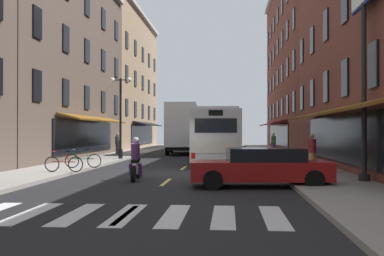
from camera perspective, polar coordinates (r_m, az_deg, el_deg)
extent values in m
cube|color=black|center=(20.10, -1.94, -5.94)|extent=(34.80, 80.00, 0.10)
cube|color=#DBCC4C|center=(10.32, -8.48, -10.85)|extent=(0.14, 2.40, 0.01)
cube|color=#DBCC4C|center=(16.65, -3.34, -6.89)|extent=(0.14, 2.40, 0.01)
cube|color=#DBCC4C|center=(23.07, -1.08, -5.10)|extent=(0.14, 2.40, 0.01)
cube|color=#DBCC4C|center=(29.53, 0.19, -4.09)|extent=(0.14, 2.40, 0.01)
cube|color=#DBCC4C|center=(36.00, 1.01, -3.44)|extent=(0.14, 2.40, 0.01)
cube|color=#DBCC4C|center=(42.48, 1.57, -2.99)|extent=(0.14, 2.40, 0.01)
cube|color=#DBCC4C|center=(48.97, 1.98, -2.66)|extent=(0.14, 2.40, 0.01)
cube|color=#DBCC4C|center=(55.46, 2.30, -2.40)|extent=(0.14, 2.40, 0.01)
cube|color=silver|center=(11.02, -19.87, -10.16)|extent=(0.50, 2.80, 0.01)
cube|color=silver|center=(10.62, -14.37, -10.54)|extent=(0.50, 2.80, 0.01)
cube|color=silver|center=(10.32, -8.48, -10.85)|extent=(0.50, 2.80, 0.01)
cube|color=silver|center=(10.13, -2.29, -11.05)|extent=(0.50, 2.80, 0.01)
cube|color=silver|center=(10.05, 4.06, -11.13)|extent=(0.50, 2.80, 0.01)
cube|color=silver|center=(10.10, 10.43, -11.07)|extent=(0.50, 2.80, 0.01)
cube|color=gray|center=(21.58, -17.76, -5.22)|extent=(3.00, 80.00, 0.14)
cube|color=gray|center=(20.28, 14.94, -5.54)|extent=(3.00, 80.00, 0.14)
cube|color=brown|center=(33.26, -19.93, 8.32)|extent=(8.00, 19.90, 13.87)
cube|color=black|center=(31.41, -13.25, -1.04)|extent=(0.10, 12.00, 2.10)
cube|color=brown|center=(31.21, -12.00, 1.16)|extent=(1.38, 11.20, 0.44)
cube|color=black|center=(24.04, -19.14, 5.13)|extent=(0.10, 1.00, 1.60)
cube|color=black|center=(27.73, -15.79, 4.37)|extent=(0.10, 1.00, 1.60)
cube|color=black|center=(31.49, -13.24, 3.79)|extent=(0.10, 1.00, 1.60)
cube|color=black|center=(35.31, -11.23, 3.32)|extent=(0.10, 1.00, 1.60)
cube|color=black|center=(39.16, -9.63, 2.94)|extent=(0.10, 1.00, 1.60)
cube|color=black|center=(24.55, -19.12, 12.58)|extent=(0.10, 1.00, 1.60)
cube|color=black|center=(28.18, -15.77, 10.87)|extent=(0.10, 1.00, 1.60)
cube|color=black|center=(31.89, -13.22, 9.53)|extent=(0.10, 1.00, 1.60)
cube|color=black|center=(35.67, -11.23, 8.46)|extent=(0.10, 1.00, 1.60)
cube|color=black|center=(39.49, -9.62, 7.58)|extent=(0.10, 1.00, 1.60)
cube|color=black|center=(32.60, -13.21, 15.08)|extent=(0.10, 1.00, 1.60)
cube|color=black|center=(36.30, -11.22, 13.45)|extent=(0.10, 1.00, 1.60)
cube|color=black|center=(40.06, -9.61, 12.12)|extent=(0.10, 1.00, 1.60)
cube|color=#9E8466|center=(52.05, -10.67, 5.92)|extent=(8.00, 19.90, 15.32)
cube|color=#B2AD9E|center=(52.46, -6.20, 13.99)|extent=(0.44, 19.40, 0.40)
cube|color=black|center=(50.81, -6.28, -0.83)|extent=(0.10, 12.00, 2.10)
cube|color=black|center=(50.69, -5.49, 0.52)|extent=(1.38, 11.20, 0.44)
cube|color=black|center=(43.05, -8.31, 2.63)|extent=(0.10, 1.00, 1.60)
cube|color=black|center=(46.95, -7.21, 2.37)|extent=(0.10, 1.00, 1.60)
cube|color=black|center=(50.86, -6.28, 2.15)|extent=(0.10, 1.00, 1.60)
cube|color=black|center=(54.79, -5.48, 1.96)|extent=(0.10, 1.00, 1.60)
cube|color=black|center=(58.73, -4.80, 1.80)|extent=(0.10, 1.00, 1.60)
cube|color=black|center=(43.34, -8.30, 6.86)|extent=(0.10, 1.00, 1.60)
cube|color=black|center=(47.21, -7.21, 6.25)|extent=(0.10, 1.00, 1.60)
cube|color=black|center=(51.11, -6.28, 5.74)|extent=(0.10, 1.00, 1.60)
cube|color=black|center=(55.02, -5.48, 5.29)|extent=(0.10, 1.00, 1.60)
cube|color=black|center=(58.94, -4.79, 4.91)|extent=(0.10, 1.00, 1.60)
cube|color=black|center=(43.86, -8.30, 11.01)|extent=(0.10, 1.00, 1.60)
cube|color=black|center=(47.70, -7.20, 10.08)|extent=(0.10, 1.00, 1.60)
cube|color=black|center=(51.55, -6.27, 9.28)|extent=(0.10, 1.00, 1.60)
cube|color=black|center=(55.43, -5.48, 8.59)|extent=(0.10, 1.00, 1.60)
cube|color=black|center=(59.33, -4.79, 7.99)|extent=(0.10, 1.00, 1.60)
cube|color=black|center=(20.51, 18.95, -1.33)|extent=(0.10, 16.00, 2.10)
cube|color=brown|center=(20.37, 17.00, 2.04)|extent=(1.38, 14.93, 0.44)
cube|color=black|center=(17.01, 22.11, 7.46)|extent=(0.10, 1.00, 1.60)
cube|color=black|center=(20.64, 18.93, 6.05)|extent=(0.10, 1.00, 1.60)
cube|color=black|center=(24.33, 16.71, 5.05)|extent=(0.10, 1.00, 1.60)
cube|color=black|center=(28.06, 15.08, 4.31)|extent=(0.10, 1.00, 1.60)
cube|color=black|center=(31.80, 13.84, 3.75)|extent=(0.10, 1.00, 1.60)
cube|color=black|center=(21.25, 18.90, 14.65)|extent=(0.10, 1.00, 1.60)
cube|color=black|center=(24.85, 16.69, 12.42)|extent=(0.10, 1.00, 1.60)
cube|color=black|center=(28.50, 15.07, 10.74)|extent=(0.10, 1.00, 1.60)
cube|color=black|center=(32.19, 13.83, 9.44)|extent=(0.10, 1.00, 1.60)
cube|color=brown|center=(47.96, 15.72, 8.07)|extent=(8.00, 26.57, 17.96)
cube|color=black|center=(46.82, 10.88, -0.86)|extent=(0.10, 16.00, 2.10)
cube|color=maroon|center=(46.76, 10.01, 0.61)|extent=(1.38, 14.93, 0.44)
cube|color=black|center=(35.56, 12.87, 3.30)|extent=(0.10, 1.00, 1.60)
cube|color=black|center=(39.32, 12.07, 2.93)|extent=(0.10, 1.00, 1.60)
cube|color=black|center=(43.10, 11.42, 2.63)|extent=(0.10, 1.00, 1.60)
cube|color=black|center=(46.88, 10.88, 2.38)|extent=(0.10, 1.00, 1.60)
cube|color=black|center=(50.66, 10.41, 2.17)|extent=(0.10, 1.00, 1.60)
cube|color=black|center=(54.45, 10.01, 1.98)|extent=(0.10, 1.00, 1.60)
cube|color=black|center=(58.24, 9.66, 1.82)|extent=(0.10, 1.00, 1.60)
cube|color=black|center=(35.91, 12.86, 8.40)|extent=(0.10, 1.00, 1.60)
cube|color=black|center=(39.64, 12.07, 7.56)|extent=(0.10, 1.00, 1.60)
cube|color=black|center=(43.39, 11.42, 6.86)|extent=(0.10, 1.00, 1.60)
cube|color=black|center=(47.15, 10.87, 6.27)|extent=(0.10, 1.00, 1.60)
cube|color=black|center=(50.91, 10.41, 5.77)|extent=(0.10, 1.00, 1.60)
cube|color=black|center=(54.68, 10.01, 5.33)|extent=(0.10, 1.00, 1.60)
cube|color=black|center=(58.46, 9.66, 4.96)|extent=(0.10, 1.00, 1.60)
cube|color=black|center=(36.54, 12.85, 13.36)|extent=(0.10, 1.00, 1.60)
cube|color=black|center=(40.22, 12.06, 12.08)|extent=(0.10, 1.00, 1.60)
cube|color=black|center=(43.91, 11.41, 11.00)|extent=(0.10, 1.00, 1.60)
cube|color=black|center=(47.63, 10.86, 10.10)|extent=(0.10, 1.00, 1.60)
cube|color=black|center=(51.36, 10.40, 9.32)|extent=(0.10, 1.00, 1.60)
cube|color=black|center=(55.10, 10.00, 8.65)|extent=(0.10, 1.00, 1.60)
cube|color=black|center=(58.85, 9.65, 8.06)|extent=(0.10, 1.00, 1.60)
cube|color=black|center=(44.66, 11.40, 15.03)|extent=(0.10, 1.00, 1.60)
cube|color=black|center=(48.32, 10.86, 13.83)|extent=(0.10, 1.00, 1.60)
cube|color=black|center=(52.00, 10.39, 12.80)|extent=(0.10, 1.00, 1.60)
cube|color=black|center=(55.70, 10.00, 11.90)|extent=(0.10, 1.00, 1.60)
cube|color=black|center=(59.41, 9.65, 11.11)|extent=(0.10, 1.00, 1.60)
cylinder|color=black|center=(16.86, 21.06, 4.31)|extent=(0.18, 0.18, 6.24)
cylinder|color=black|center=(16.88, 21.09, -5.89)|extent=(0.40, 0.40, 0.24)
cube|color=silver|center=(27.59, 3.08, -0.86)|extent=(2.85, 11.77, 2.66)
cube|color=silver|center=(27.62, 3.08, 2.02)|extent=(2.62, 10.56, 0.16)
cube|color=black|center=(27.89, 3.08, -0.48)|extent=(2.83, 9.37, 0.96)
cube|color=#193899|center=(27.62, 3.08, -3.10)|extent=(2.87, 11.37, 0.36)
cube|color=black|center=(33.40, 3.11, -0.48)|extent=(2.25, 0.18, 1.10)
cube|color=black|center=(21.78, 3.04, 0.32)|extent=(2.05, 0.17, 0.70)
cube|color=silver|center=(21.78, 3.04, -2.37)|extent=(2.15, 0.15, 0.64)
cube|color=black|center=(21.79, 3.04, 1.95)|extent=(0.70, 0.12, 0.28)
cube|color=red|center=(21.82, 0.16, -3.54)|extent=(0.20, 0.09, 0.28)
cube|color=red|center=(21.81, 5.93, -3.53)|extent=(0.20, 0.09, 0.28)
cylinder|color=black|center=(31.50, 0.96, -2.96)|extent=(0.33, 1.01, 1.00)
cylinder|color=black|center=(31.49, 5.24, -2.96)|extent=(0.33, 1.01, 1.00)
cylinder|color=black|center=(24.31, 0.29, -3.70)|extent=(0.33, 1.01, 1.00)
cylinder|color=black|center=(24.30, 5.84, -3.69)|extent=(0.33, 1.01, 1.00)
cube|color=black|center=(40.26, -1.05, -0.93)|extent=(2.41, 2.29, 2.40)
cube|color=black|center=(41.31, -0.98, 0.26)|extent=(2.00, 0.21, 0.80)
cube|color=white|center=(36.40, -1.33, 0.38)|extent=(2.70, 5.69, 3.43)
cube|color=maroon|center=(36.36, 0.59, 0.65)|extent=(0.24, 3.34, 0.90)
cube|color=black|center=(37.50, -1.24, -2.49)|extent=(2.29, 7.43, 0.24)
cylinder|color=black|center=(40.15, -2.63, -2.50)|extent=(0.33, 0.91, 0.90)
cylinder|color=black|center=(40.05, 0.51, -2.51)|extent=(0.33, 0.91, 0.90)
cylinder|color=black|center=(35.66, -3.17, -2.75)|extent=(0.33, 0.91, 0.90)
cylinder|color=black|center=(35.55, 0.37, -2.76)|extent=(0.33, 0.91, 0.90)
cube|color=black|center=(48.24, 0.42, -2.02)|extent=(1.88, 4.34, 0.66)
cube|color=black|center=(48.06, 0.41, -1.41)|extent=(1.67, 2.36, 0.44)
cube|color=red|center=(46.15, -0.59, -1.81)|extent=(0.20, 0.07, 0.14)
cube|color=red|center=(46.07, 1.16, -1.81)|extent=(0.20, 0.07, 0.14)
cylinder|color=black|center=(49.74, -0.46, -2.26)|extent=(0.24, 0.65, 0.64)
cylinder|color=black|center=(49.66, 1.46, -2.26)|extent=(0.24, 0.65, 0.64)
cylinder|color=black|center=(46.85, -0.69, -2.37)|extent=(0.24, 0.65, 0.64)
cylinder|color=black|center=(46.76, 1.35, -2.37)|extent=(0.24, 0.65, 0.64)
cube|color=maroon|center=(15.32, 8.59, -5.37)|extent=(4.78, 2.17, 0.63)
cube|color=black|center=(15.32, 9.27, -3.42)|extent=(2.64, 1.81, 0.47)
cube|color=red|center=(15.17, 17.65, -4.58)|extent=(0.08, 0.20, 0.14)
cube|color=red|center=(16.50, 16.13, -4.25)|extent=(0.08, 0.20, 0.14)
cylinder|color=black|center=(14.36, 2.68, -6.65)|extent=(0.66, 0.28, 0.64)
cylinder|color=black|center=(16.00, 2.34, -6.01)|extent=(0.66, 0.28, 0.64)
cylinder|color=black|center=(14.89, 15.30, -6.41)|extent=(0.66, 0.28, 0.64)
cylinder|color=black|center=(16.48, 13.73, -5.84)|extent=(0.66, 0.28, 0.64)
cylinder|color=black|center=(18.14, -6.87, -5.39)|extent=(0.15, 0.63, 0.62)
cylinder|color=black|center=(16.71, -7.48, -5.81)|extent=(0.17, 0.63, 0.62)
cylinder|color=#B2B2B7|center=(18.00, -6.91, -4.47)|extent=(0.10, 0.33, 0.68)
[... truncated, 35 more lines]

